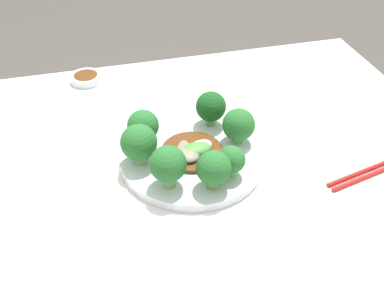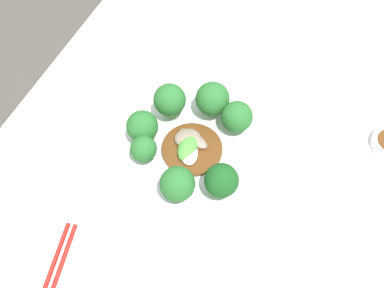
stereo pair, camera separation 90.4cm
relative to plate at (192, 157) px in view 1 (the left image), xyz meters
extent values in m
cylinder|color=silver|center=(0.00, 0.00, 0.00)|extent=(0.24, 0.24, 0.02)
cylinder|color=#7AAD5B|center=(0.09, 0.01, 0.01)|extent=(0.02, 0.02, 0.01)
sphere|color=#286B2D|center=(0.09, 0.01, 0.04)|extent=(0.06, 0.06, 0.06)
cylinder|color=#70A356|center=(0.05, 0.07, 0.02)|extent=(0.02, 0.02, 0.02)
sphere|color=#19511E|center=(0.05, 0.07, 0.05)|extent=(0.05, 0.05, 0.05)
cylinder|color=#89B76B|center=(-0.07, 0.05, 0.01)|extent=(0.02, 0.02, 0.01)
sphere|color=#286B2D|center=(-0.07, 0.05, 0.04)|extent=(0.05, 0.05, 0.05)
cylinder|color=#7AAD5B|center=(0.05, -0.07, 0.01)|extent=(0.02, 0.02, 0.01)
sphere|color=#286B2D|center=(0.05, -0.07, 0.04)|extent=(0.04, 0.04, 0.04)
cylinder|color=#70A356|center=(0.01, -0.09, 0.02)|extent=(0.02, 0.02, 0.02)
sphere|color=#286B2D|center=(0.01, -0.09, 0.05)|extent=(0.05, 0.05, 0.05)
cylinder|color=#89B76B|center=(-0.09, 0.00, 0.02)|extent=(0.02, 0.02, 0.02)
sphere|color=#286B2D|center=(-0.09, 0.00, 0.05)|extent=(0.06, 0.06, 0.06)
cylinder|color=#7AAD5B|center=(-0.05, -0.07, 0.02)|extent=(0.02, 0.02, 0.02)
sphere|color=#286B2D|center=(-0.05, -0.07, 0.05)|extent=(0.06, 0.06, 0.06)
cylinder|color=#5B3314|center=(0.00, 0.00, 0.01)|extent=(0.10, 0.10, 0.01)
ellipsoid|color=gray|center=(-0.01, -0.01, 0.02)|extent=(0.06, 0.06, 0.02)
ellipsoid|color=#4C933D|center=(0.00, -0.01, 0.02)|extent=(0.06, 0.04, 0.02)
ellipsoid|color=gray|center=(-0.02, 0.00, 0.02)|extent=(0.04, 0.06, 0.01)
ellipsoid|color=silver|center=(0.01, 0.00, 0.02)|extent=(0.06, 0.05, 0.01)
cylinder|color=red|center=(0.30, -0.11, 0.00)|extent=(0.21, 0.05, 0.01)
cylinder|color=red|center=(0.30, -0.09, 0.00)|extent=(0.21, 0.05, 0.01)
cylinder|color=silver|center=(-0.16, 0.31, 0.00)|extent=(0.07, 0.07, 0.01)
cylinder|color=#5B3314|center=(-0.16, 0.31, 0.01)|extent=(0.05, 0.05, 0.00)
camera|label=1|loc=(-0.15, -0.56, 0.49)|focal=42.00mm
camera|label=2|loc=(0.37, 0.16, 0.66)|focal=42.00mm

